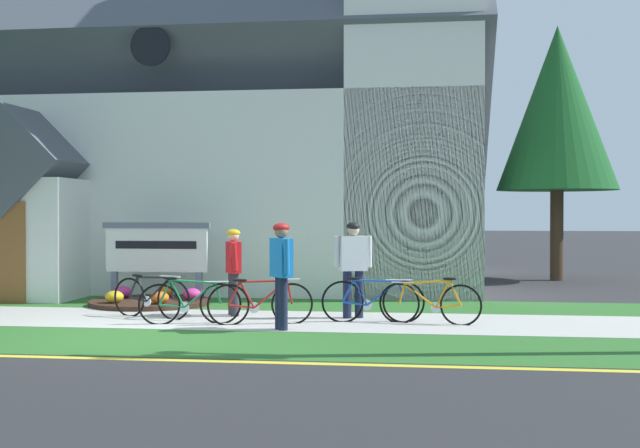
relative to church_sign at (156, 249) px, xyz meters
The scene contains 16 objects.
ground 1.57m from the church_sign, 13.87° to the right, with size 140.00×140.00×0.00m, color #2B2B2D.
sidewalk_slab 2.69m from the church_sign, 101.56° to the right, with size 32.00×2.57×0.01m, color #B7B5AD.
grass_verge 5.04m from the church_sign, 95.75° to the right, with size 32.00×2.40×0.01m, color #2D6628.
church_lawn 1.21m from the church_sign, behind, with size 24.00×2.21×0.01m, color #2D6628.
church_building 7.03m from the church_sign, 91.19° to the left, with size 15.04×12.59×12.91m.
church_sign is the anchor object (origin of this frame).
flower_bed 1.11m from the church_sign, 88.99° to the right, with size 2.42×2.42×0.34m.
bicycle_yellow 4.13m from the church_sign, 46.43° to the right, with size 1.71×0.52×0.79m.
bicycle_red 5.27m from the church_sign, 27.23° to the right, with size 1.76×0.23×0.79m.
bicycle_black 3.51m from the church_sign, 61.90° to the right, with size 1.67×0.47×0.82m.
bicycle_green 6.20m from the church_sign, 24.03° to the right, with size 1.72×0.31×0.81m.
bicycle_blue 2.55m from the church_sign, 73.32° to the right, with size 1.62×0.63×0.79m.
cyclist_in_orange_jersey 4.80m from the church_sign, 47.12° to the right, with size 0.44×0.65×1.71m.
cyclist_in_blue_jersey 2.84m from the church_sign, 42.22° to the right, with size 0.37×0.68×1.58m.
cyclist_in_green_jersey 4.69m from the church_sign, 24.50° to the right, with size 0.65×0.36×1.70m.
roadside_conifer 11.93m from the church_sign, 36.31° to the left, with size 3.30×3.30×7.04m.
Camera 1 is at (4.42, -11.71, 1.86)m, focal length 44.83 mm.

